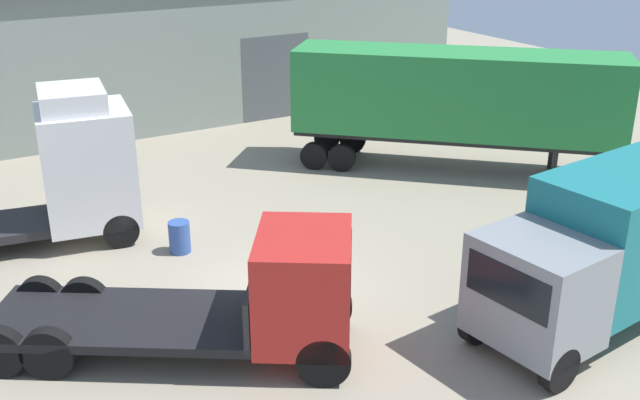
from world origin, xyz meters
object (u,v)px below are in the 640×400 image
container_trailer_green (455,96)px  flatbed_truck_red (247,297)px  oil_drum (180,237)px  traffic_cone (291,229)px  box_truck_grey (632,233)px  tractor_unit_white (69,170)px

container_trailer_green → flatbed_truck_red: bearing=-105.2°
container_trailer_green → oil_drum: (-10.76, -1.58, -2.20)m
flatbed_truck_red → traffic_cone: flatbed_truck_red is taller
flatbed_truck_red → box_truck_grey: 8.76m
tractor_unit_white → container_trailer_green: bearing=5.5°
oil_drum → traffic_cone: bearing=-12.4°
oil_drum → traffic_cone: oil_drum is taller
box_truck_grey → traffic_cone: box_truck_grey is taller
container_trailer_green → tractor_unit_white: bearing=-140.6°
container_trailer_green → traffic_cone: container_trailer_green is taller
tractor_unit_white → traffic_cone: tractor_unit_white is taller
box_truck_grey → container_trailer_green: bearing=-113.0°
tractor_unit_white → box_truck_grey: bearing=-37.4°
flatbed_truck_red → traffic_cone: 5.99m
flatbed_truck_red → oil_drum: (0.49, 5.37, -0.88)m
oil_drum → tractor_unit_white: bearing=132.0°
container_trailer_green → box_truck_grey: bearing=-63.9°
container_trailer_green → traffic_cone: size_ratio=17.98×
flatbed_truck_red → traffic_cone: bearing=86.0°
flatbed_truck_red → box_truck_grey: size_ratio=0.92×
tractor_unit_white → box_truck_grey: 14.53m
box_truck_grey → flatbed_truck_red: bearing=-24.6°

